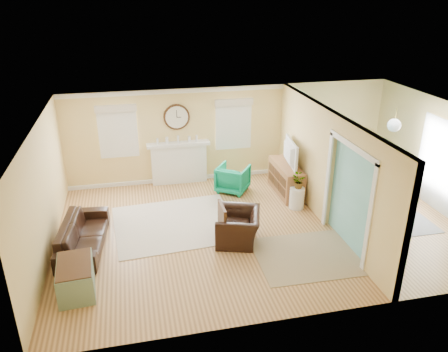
# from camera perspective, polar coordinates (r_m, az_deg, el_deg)

# --- Properties ---
(floor) EXTENTS (9.00, 9.00, 0.00)m
(floor) POSITION_cam_1_polar(r_m,az_deg,el_deg) (10.05, 4.86, -6.57)
(floor) COLOR brown
(floor) RESTS_ON ground
(wall_back) EXTENTS (9.00, 0.02, 2.60)m
(wall_back) POSITION_cam_1_polar(r_m,az_deg,el_deg) (12.18, 0.94, 5.67)
(wall_back) COLOR #E7C66F
(wall_back) RESTS_ON ground
(wall_front) EXTENTS (9.00, 0.02, 2.60)m
(wall_front) POSITION_cam_1_polar(r_m,az_deg,el_deg) (6.99, 12.49, -9.18)
(wall_front) COLOR #E7C66F
(wall_front) RESTS_ON ground
(wall_left) EXTENTS (0.02, 6.00, 2.60)m
(wall_left) POSITION_cam_1_polar(r_m,az_deg,el_deg) (9.25, -22.56, -2.10)
(wall_left) COLOR #E7C66F
(wall_left) RESTS_ON ground
(wall_right) EXTENTS (0.02, 6.00, 2.60)m
(wall_right) POSITION_cam_1_polar(r_m,az_deg,el_deg) (11.58, 26.92, 2.12)
(wall_right) COLOR #E7C66F
(wall_right) RESTS_ON ground
(ceiling) EXTENTS (9.00, 6.00, 0.02)m
(ceiling) POSITION_cam_1_polar(r_m,az_deg,el_deg) (9.04, 5.42, 7.87)
(ceiling) COLOR white
(ceiling) RESTS_ON wall_back
(partition) EXTENTS (0.17, 6.00, 2.60)m
(partition) POSITION_cam_1_polar(r_m,az_deg,el_deg) (10.22, 12.79, 1.87)
(partition) COLOR #E7C66F
(partition) RESTS_ON ground
(fireplace) EXTENTS (1.70, 0.30, 1.17)m
(fireplace) POSITION_cam_1_polar(r_m,az_deg,el_deg) (12.06, -5.90, 1.82)
(fireplace) COLOR white
(fireplace) RESTS_ON ground
(wall_clock) EXTENTS (0.70, 0.07, 0.70)m
(wall_clock) POSITION_cam_1_polar(r_m,az_deg,el_deg) (11.75, -6.20, 7.67)
(wall_clock) COLOR #432B17
(wall_clock) RESTS_ON wall_back
(window_left) EXTENTS (1.05, 0.13, 1.42)m
(window_left) POSITION_cam_1_polar(r_m,az_deg,el_deg) (11.73, -13.73, 6.14)
(window_left) COLOR white
(window_left) RESTS_ON wall_back
(window_right) EXTENTS (1.05, 0.13, 1.42)m
(window_right) POSITION_cam_1_polar(r_m,az_deg,el_deg) (12.04, 1.24, 7.24)
(window_right) COLOR white
(window_right) RESTS_ON wall_back
(french_doors) EXTENTS (0.06, 1.70, 2.20)m
(french_doors) POSITION_cam_1_polar(r_m,az_deg,el_deg) (11.62, 26.57, 1.19)
(french_doors) COLOR white
(french_doors) RESTS_ON ground
(pendant) EXTENTS (0.30, 0.30, 0.55)m
(pendant) POSITION_cam_1_polar(r_m,az_deg,el_deg) (10.44, 21.33, 6.20)
(pendant) COLOR gold
(pendant) RESTS_ON ceiling
(rug_cream) EXTENTS (2.91, 2.57, 0.01)m
(rug_cream) POSITION_cam_1_polar(r_m,az_deg,el_deg) (10.18, -6.31, -6.16)
(rug_cream) COLOR beige
(rug_cream) RESTS_ON floor
(rug_jute) EXTENTS (2.13, 1.76, 0.01)m
(rug_jute) POSITION_cam_1_polar(r_m,az_deg,el_deg) (9.15, 10.91, -10.18)
(rug_jute) COLOR #9B8462
(rug_jute) RESTS_ON floor
(rug_grey) EXTENTS (2.29, 2.87, 0.01)m
(rug_grey) POSITION_cam_1_polar(r_m,az_deg,el_deg) (11.32, 17.99, -4.07)
(rug_grey) COLOR gray
(rug_grey) RESTS_ON floor
(sofa) EXTENTS (1.01, 2.13, 0.60)m
(sofa) POSITION_cam_1_polar(r_m,az_deg,el_deg) (9.56, -17.92, -7.32)
(sofa) COLOR black
(sofa) RESTS_ON floor
(eames_chair) EXTENTS (1.16, 1.25, 0.67)m
(eames_chair) POSITION_cam_1_polar(r_m,az_deg,el_deg) (9.33, 1.86, -6.64)
(eames_chair) COLOR black
(eames_chair) RESTS_ON floor
(green_chair) EXTENTS (1.07, 1.08, 0.71)m
(green_chair) POSITION_cam_1_polar(r_m,az_deg,el_deg) (11.56, 1.17, -0.33)
(green_chair) COLOR #0D7C50
(green_chair) RESTS_ON floor
(trunk) EXTENTS (0.68, 1.04, 0.57)m
(trunk) POSITION_cam_1_polar(r_m,az_deg,el_deg) (8.35, -18.78, -12.43)
(trunk) COLOR gray
(trunk) RESTS_ON floor
(credenza) EXTENTS (0.51, 1.50, 0.80)m
(credenza) POSITION_cam_1_polar(r_m,az_deg,el_deg) (11.54, 8.09, -0.38)
(credenza) COLOR #935F33
(credenza) RESTS_ON floor
(tv) EXTENTS (0.29, 1.15, 0.66)m
(tv) POSITION_cam_1_polar(r_m,az_deg,el_deg) (11.26, 8.21, 3.02)
(tv) COLOR black
(tv) RESTS_ON credenza
(garden_stool) EXTENTS (0.36, 0.36, 0.53)m
(garden_stool) POSITION_cam_1_polar(r_m,az_deg,el_deg) (10.85, 9.48, -2.85)
(garden_stool) COLOR white
(garden_stool) RESTS_ON floor
(potted_plant) EXTENTS (0.44, 0.44, 0.37)m
(potted_plant) POSITION_cam_1_polar(r_m,az_deg,el_deg) (10.66, 9.64, -0.67)
(potted_plant) COLOR #337F33
(potted_plant) RESTS_ON garden_stool
(dining_table) EXTENTS (1.00, 1.76, 0.61)m
(dining_table) POSITION_cam_1_polar(r_m,az_deg,el_deg) (11.19, 18.18, -2.69)
(dining_table) COLOR #432B17
(dining_table) RESTS_ON floor
(dining_chair_n) EXTENTS (0.46, 0.46, 0.99)m
(dining_chair_n) POSITION_cam_1_polar(r_m,az_deg,el_deg) (11.95, 15.98, 0.72)
(dining_chair_n) COLOR gray
(dining_chair_n) RESTS_ON floor
(dining_chair_s) EXTENTS (0.47, 0.47, 0.96)m
(dining_chair_s) POSITION_cam_1_polar(r_m,az_deg,el_deg) (10.32, 21.20, -3.81)
(dining_chair_s) COLOR gray
(dining_chair_s) RESTS_ON floor
(dining_chair_w) EXTENTS (0.55, 0.55, 1.01)m
(dining_chair_w) POSITION_cam_1_polar(r_m,az_deg,el_deg) (10.82, 15.78, -1.60)
(dining_chair_w) COLOR white
(dining_chair_w) RESTS_ON floor
(dining_chair_e) EXTENTS (0.50, 0.50, 0.92)m
(dining_chair_e) POSITION_cam_1_polar(r_m,az_deg,el_deg) (11.43, 20.69, -1.21)
(dining_chair_e) COLOR gray
(dining_chair_e) RESTS_ON floor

